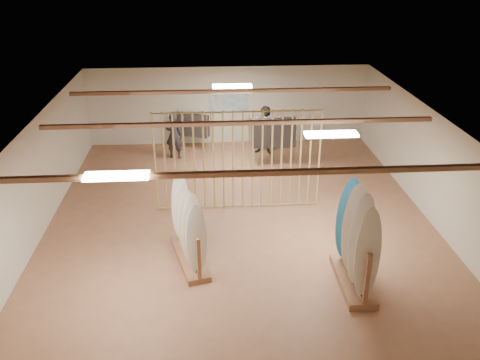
{
  "coord_description": "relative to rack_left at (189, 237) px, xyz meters",
  "views": [
    {
      "loc": [
        -0.8,
        -11.7,
        6.6
      ],
      "look_at": [
        0.0,
        0.0,
        1.2
      ],
      "focal_mm": 38.0,
      "sensor_mm": 36.0,
      "label": 1
    }
  ],
  "objects": [
    {
      "name": "wall_right",
      "position": [
        6.29,
        1.76,
        0.76
      ],
      "size": [
        0.0,
        12.0,
        12.0
      ],
      "primitive_type": "plane",
      "rotation": [
        1.57,
        0.0,
        -1.57
      ],
      "color": "beige",
      "rests_on": "ground"
    },
    {
      "name": "bamboo_partition",
      "position": [
        1.29,
        2.56,
        0.76
      ],
      "size": [
        4.45,
        0.05,
        2.78
      ],
      "color": "tan",
      "rests_on": "ground"
    },
    {
      "name": "poster",
      "position": [
        1.29,
        7.74,
        0.96
      ],
      "size": [
        1.4,
        0.03,
        0.9
      ],
      "primitive_type": "cube",
      "color": "#356FBB",
      "rests_on": "ground"
    },
    {
      "name": "shopper_b",
      "position": [
        2.52,
        6.51,
        0.33
      ],
      "size": [
        1.11,
        0.98,
        1.92
      ],
      "primitive_type": "imported",
      "rotation": [
        0.0,
        0.0,
        -0.31
      ],
      "color": "#312D26",
      "rests_on": "floor"
    },
    {
      "name": "ceiling_slats",
      "position": [
        1.29,
        1.76,
        2.08
      ],
      "size": [
        9.5,
        6.12,
        0.1
      ],
      "primitive_type": "cube",
      "color": "#966444",
      "rests_on": "ground"
    },
    {
      "name": "light_panels",
      "position": [
        1.29,
        1.76,
        2.1
      ],
      "size": [
        1.2,
        0.35,
        0.06
      ],
      "primitive_type": "cube",
      "color": "white",
      "rests_on": "ground"
    },
    {
      "name": "wall_front",
      "position": [
        1.29,
        -4.24,
        0.76
      ],
      "size": [
        12.0,
        0.0,
        12.0
      ],
      "primitive_type": "plane",
      "rotation": [
        -1.57,
        0.0,
        0.0
      ],
      "color": "beige",
      "rests_on": "ground"
    },
    {
      "name": "clothing_rack_a",
      "position": [
        -0.03,
        7.16,
        0.25
      ],
      "size": [
        1.21,
        0.76,
        1.36
      ],
      "rotation": [
        0.0,
        0.0,
        -0.4
      ],
      "color": "silver",
      "rests_on": "floor"
    },
    {
      "name": "ceiling",
      "position": [
        1.29,
        1.76,
        2.16
      ],
      "size": [
        12.0,
        12.0,
        0.0
      ],
      "primitive_type": "plane",
      "rotation": [
        3.14,
        0.0,
        0.0
      ],
      "color": "#9B9893",
      "rests_on": "ground"
    },
    {
      "name": "rack_left",
      "position": [
        0.0,
        0.0,
        0.0
      ],
      "size": [
        0.99,
        2.02,
        1.87
      ],
      "rotation": [
        0.0,
        0.0,
        0.25
      ],
      "color": "#966444",
      "rests_on": "floor"
    },
    {
      "name": "wall_back",
      "position": [
        1.29,
        7.76,
        0.76
      ],
      "size": [
        12.0,
        0.0,
        12.0
      ],
      "primitive_type": "plane",
      "rotation": [
        1.57,
        0.0,
        0.0
      ],
      "color": "beige",
      "rests_on": "ground"
    },
    {
      "name": "clothing_rack_b",
      "position": [
        2.65,
        5.66,
        0.44
      ],
      "size": [
        1.55,
        0.44,
        1.66
      ],
      "rotation": [
        0.0,
        0.0,
        0.04
      ],
      "color": "silver",
      "rests_on": "floor"
    },
    {
      "name": "shopper_a",
      "position": [
        -0.63,
        6.36,
        0.28
      ],
      "size": [
        0.75,
        0.59,
        1.83
      ],
      "primitive_type": "imported",
      "rotation": [
        0.0,
        0.0,
        2.92
      ],
      "color": "#28262E",
      "rests_on": "floor"
    },
    {
      "name": "wall_left",
      "position": [
        -3.71,
        1.76,
        0.76
      ],
      "size": [
        0.0,
        12.0,
        12.0
      ],
      "primitive_type": "plane",
      "rotation": [
        1.57,
        0.0,
        1.57
      ],
      "color": "beige",
      "rests_on": "ground"
    },
    {
      "name": "rack_right",
      "position": [
        3.51,
        -1.11,
        0.1
      ],
      "size": [
        0.63,
        1.89,
        2.19
      ],
      "rotation": [
        0.0,
        0.0,
        -0.02
      ],
      "color": "#966444",
      "rests_on": "floor"
    },
    {
      "name": "floor",
      "position": [
        1.29,
        1.76,
        -0.64
      ],
      "size": [
        12.0,
        12.0,
        0.0
      ],
      "primitive_type": "plane",
      "color": "#A46E4F",
      "rests_on": "ground"
    }
  ]
}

